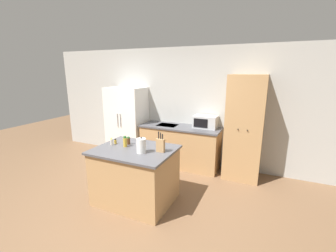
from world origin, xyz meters
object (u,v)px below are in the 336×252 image
Objects in this scene: refrigerator at (127,123)px; spice_bottle_short_red at (125,142)px; spice_bottle_amber_oil at (115,141)px; kettle at (141,146)px; microwave at (205,122)px; spice_bottle_tall_dark at (129,141)px; pantry_cabinet at (244,128)px; knife_block at (161,145)px; spice_bottle_green_herb at (111,142)px.

refrigerator reaches higher than spice_bottle_short_red.
kettle reaches higher than spice_bottle_amber_oil.
spice_bottle_tall_dark is at bearing -118.77° from microwave.
microwave is 6.02× the size of spice_bottle_amber_oil.
spice_bottle_tall_dark is 0.13m from spice_bottle_short_red.
pantry_cabinet reaches higher than spice_bottle_tall_dark.
refrigerator is at bearing 129.92° from kettle.
microwave reaches higher than kettle.
refrigerator is 0.84× the size of pantry_cabinet.
refrigerator is 3.48× the size of microwave.
microwave is 1.92m from spice_bottle_short_red.
knife_block is (-1.04, -1.57, -0.01)m from pantry_cabinet.
spice_bottle_green_herb is at bearing -176.24° from knife_block.
microwave is (1.91, 0.13, 0.18)m from refrigerator.
spice_bottle_short_red is at bearing 161.79° from kettle.
spice_bottle_short_red is at bearing -56.40° from refrigerator.
microwave reaches higher than spice_bottle_short_red.
pantry_cabinet is at bearing 56.49° from knife_block.
spice_bottle_short_red is at bearing -80.69° from spice_bottle_tall_dark.
spice_bottle_short_red is (0.02, -0.13, 0.02)m from spice_bottle_tall_dark.
spice_bottle_amber_oil is at bearing 165.42° from spice_bottle_short_red.
refrigerator is 7.01× the size of kettle.
spice_bottle_short_red is (-0.62, -0.03, -0.03)m from knife_block.
spice_bottle_amber_oil is (0.82, -1.53, 0.08)m from refrigerator.
microwave is at bearing 3.77° from refrigerator.
spice_bottle_tall_dark is at bearing 15.89° from spice_bottle_amber_oil.
kettle is at bearing -8.78° from spice_bottle_green_herb.
pantry_cabinet reaches higher than spice_bottle_amber_oil.
spice_bottle_tall_dark is (1.04, -1.47, 0.11)m from refrigerator.
refrigerator is at bearing -176.23° from microwave.
kettle is (-0.24, -0.15, 0.00)m from knife_block.
refrigerator is 13.33× the size of spice_bottle_tall_dark.
spice_bottle_tall_dark is at bearing 33.76° from spice_bottle_green_herb.
spice_bottle_short_red reaches higher than spice_bottle_amber_oil.
spice_bottle_short_red is 2.17× the size of spice_bottle_amber_oil.
refrigerator reaches higher than spice_bottle_green_herb.
pantry_cabinet is 2.24m from spice_bottle_tall_dark.
spice_bottle_amber_oil is at bearing -141.11° from pantry_cabinet.
spice_bottle_green_herb is at bearing -173.77° from spice_bottle_short_red.
pantry_cabinet reaches higher than knife_block.
knife_block is (1.68, -1.57, 0.15)m from refrigerator.
refrigerator reaches higher than knife_block.
microwave is 1.71m from knife_block.
knife_block reaches higher than spice_bottle_short_red.
knife_block reaches higher than spice_bottle_amber_oil.
pantry_cabinet is at bearing -8.48° from microwave.
spice_bottle_amber_oil is 0.65m from kettle.
spice_bottle_short_red is (-0.85, -1.72, -0.05)m from microwave.
spice_bottle_short_red is 0.25m from spice_bottle_green_herb.
pantry_cabinet is 24.90× the size of spice_bottle_amber_oil.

